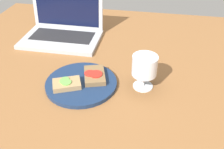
% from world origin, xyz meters
% --- Properties ---
extents(wooden_table, '(1.40, 1.40, 0.03)m').
position_xyz_m(wooden_table, '(0.00, 0.00, 0.01)').
color(wooden_table, brown).
rests_on(wooden_table, ground).
extents(plate, '(0.26, 0.26, 0.02)m').
position_xyz_m(plate, '(-0.04, -0.06, 0.04)').
color(plate, navy).
rests_on(plate, wooden_table).
extents(sandwich_with_cucumber, '(0.11, 0.10, 0.02)m').
position_xyz_m(sandwich_with_cucumber, '(-0.08, -0.09, 0.06)').
color(sandwich_with_cucumber, '#A88456').
rests_on(sandwich_with_cucumber, plate).
extents(sandwich_with_tomato, '(0.10, 0.13, 0.02)m').
position_xyz_m(sandwich_with_tomato, '(-0.00, -0.02, 0.06)').
color(sandwich_with_tomato, brown).
rests_on(sandwich_with_tomato, plate).
extents(wine_glass, '(0.09, 0.09, 0.13)m').
position_xyz_m(wine_glass, '(0.18, -0.02, 0.12)').
color(wine_glass, white).
rests_on(wine_glass, wooden_table).
extents(laptop, '(0.36, 0.25, 0.21)m').
position_xyz_m(laptop, '(-0.23, 0.29, 0.07)').
color(laptop, '#ADAFB5').
rests_on(laptop, wooden_table).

